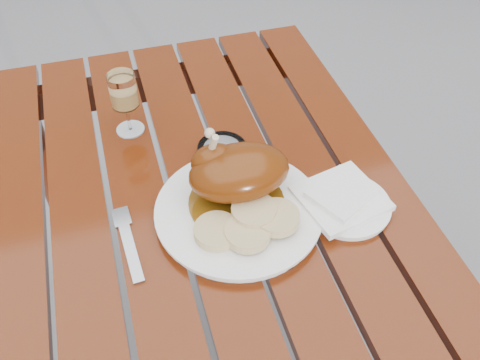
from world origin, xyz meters
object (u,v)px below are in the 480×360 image
object	(u,v)px
table	(214,316)
side_plate	(347,206)
dinner_plate	(239,212)
ashtray	(222,152)
wine_glass	(126,104)

from	to	relation	value
table	side_plate	size ratio (longest dim) A/B	7.26
dinner_plate	table	bearing A→B (deg)	157.81
dinner_plate	ashtray	bearing A→B (deg)	85.68
table	wine_glass	size ratio (longest dim) A/B	8.39
table	ashtray	distance (m)	0.42
side_plate	ashtray	distance (m)	0.28
table	dinner_plate	bearing A→B (deg)	-22.19
ashtray	wine_glass	bearing A→B (deg)	141.23
wine_glass	ashtray	distance (m)	0.23
dinner_plate	side_plate	size ratio (longest dim) A/B	1.88
dinner_plate	wine_glass	size ratio (longest dim) A/B	2.18
wine_glass	ashtray	bearing A→B (deg)	-38.77
side_plate	ashtray	world-z (taller)	ashtray
table	wine_glass	xyz separation A→B (m)	(-0.10, 0.28, 0.45)
wine_glass	ashtray	xyz separation A→B (m)	(0.17, -0.14, -0.06)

